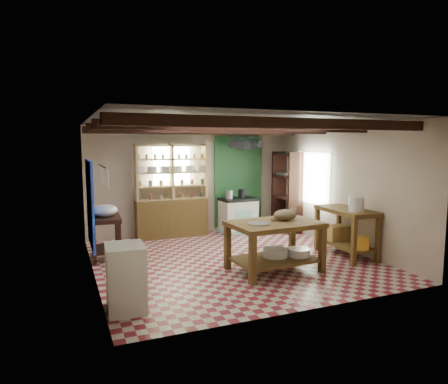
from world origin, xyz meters
name	(u,v)px	position (x,y,z in m)	size (l,w,h in m)	color
floor	(232,260)	(0.00, 0.00, -0.01)	(5.00, 5.00, 0.02)	maroon
ceiling	(233,121)	(0.00, 0.00, 2.60)	(5.00, 5.00, 0.02)	#4F5055
wall_back	(191,181)	(0.00, 2.50, 1.30)	(5.00, 0.04, 2.60)	#C1B29C
wall_front	(310,214)	(0.00, -2.50, 1.30)	(5.00, 0.04, 2.60)	#C1B29C
wall_left	(92,199)	(-2.50, 0.00, 1.30)	(0.04, 5.00, 2.60)	#C1B29C
wall_right	(341,187)	(2.50, 0.00, 1.30)	(0.04, 5.00, 2.60)	#C1B29C
ceiling_beams	(232,128)	(0.00, 0.00, 2.48)	(5.00, 3.80, 0.15)	black
blue_wall_patch	(90,204)	(-2.47, 0.90, 1.10)	(0.04, 1.40, 1.60)	blue
green_wall_patch	(238,181)	(1.25, 2.47, 1.25)	(1.30, 0.04, 2.30)	#205229
window_back	(171,165)	(-0.50, 2.48, 1.70)	(0.90, 0.02, 0.80)	#B6CAB3
window_right	(313,178)	(2.48, 1.00, 1.40)	(0.02, 1.30, 1.20)	#B6CAB3
utensil_rail	(102,175)	(-2.44, -1.20, 1.78)	(0.06, 0.90, 0.28)	black
pot_rack	(246,144)	(1.25, 2.05, 2.18)	(0.86, 0.12, 0.36)	black
shelving_unit	(172,191)	(-0.55, 2.31, 1.10)	(1.70, 0.34, 2.20)	tan
tall_rack	(287,192)	(2.28, 1.80, 1.00)	(0.40, 0.86, 2.00)	black
work_table	(274,246)	(0.42, -0.87, 0.43)	(1.52, 1.01, 0.86)	brown
stove	(238,215)	(1.10, 2.15, 0.43)	(0.88, 0.59, 0.86)	silver
prep_table	(106,238)	(-2.20, 1.01, 0.41)	(0.55, 0.81, 0.82)	black
white_cabinet	(126,278)	(-2.22, -1.57, 0.44)	(0.49, 0.59, 0.88)	silver
right_counter	(346,232)	(2.18, -0.58, 0.47)	(0.66, 1.31, 0.94)	brown
cat	(285,215)	(0.66, -0.80, 0.96)	(0.42, 0.32, 0.19)	olive
steel_tray	(259,224)	(0.07, -0.94, 0.87)	(0.36, 0.36, 0.02)	#B1B2BA
basin_large	(275,252)	(0.46, -0.82, 0.30)	(0.43, 0.43, 0.15)	silver
basin_small	(299,252)	(0.87, -0.94, 0.30)	(0.39, 0.39, 0.14)	silver
kettle_left	(229,195)	(0.85, 2.14, 0.96)	(0.18, 0.18, 0.20)	#B1B2BA
kettle_right	(242,194)	(1.20, 2.16, 0.96)	(0.17, 0.17, 0.21)	black
enamel_bowl	(105,211)	(-2.20, 1.01, 0.93)	(0.47, 0.47, 0.23)	silver
white_bucket	(356,204)	(2.11, -0.93, 1.08)	(0.28, 0.28, 0.28)	silver
wicker_basket	(336,233)	(2.19, -0.28, 0.40)	(0.42, 0.34, 0.29)	#A17B41
yellow_tub	(361,243)	(2.16, -1.03, 0.36)	(0.31, 0.31, 0.23)	gold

